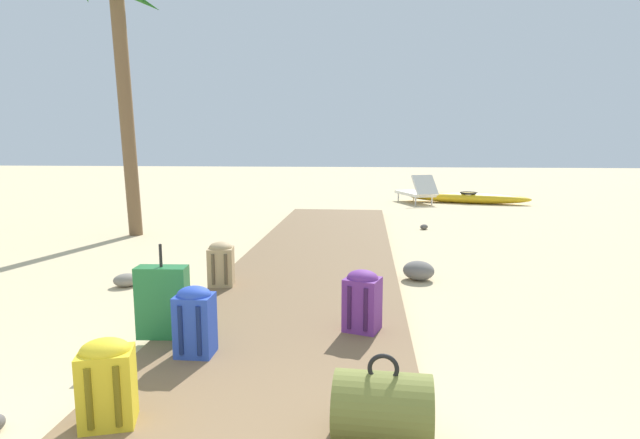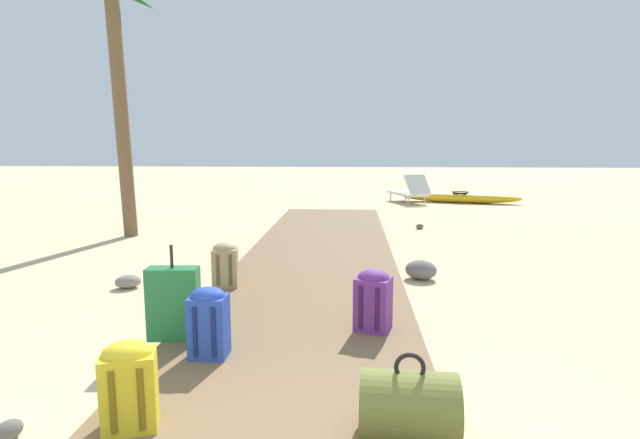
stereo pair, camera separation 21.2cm
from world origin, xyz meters
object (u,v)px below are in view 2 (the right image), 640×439
(lounge_chair, at_px, (410,191))
(kayak, at_px, (460,197))
(backpack_tan, at_px, (225,263))
(backpack_blue, at_px, (209,320))
(backpack_yellow, at_px, (129,383))
(suitcase_green, at_px, (174,303))
(duffel_bag_olive, at_px, (409,406))
(backpack_purple, at_px, (373,298))

(lounge_chair, height_order, kayak, lounge_chair)
(backpack_tan, xyz_separation_m, kayak, (4.40, 8.83, -0.18))
(kayak, bearing_deg, backpack_blue, -110.87)
(backpack_yellow, distance_m, suitcase_green, 1.28)
(duffel_bag_olive, xyz_separation_m, backpack_purple, (-0.12, 1.57, 0.08))
(backpack_yellow, bearing_deg, backpack_tan, 93.61)
(backpack_yellow, height_order, lounge_chair, lounge_chair)
(backpack_yellow, height_order, kayak, backpack_yellow)
(backpack_blue, relative_size, lounge_chair, 0.32)
(suitcase_green, height_order, backpack_tan, suitcase_green)
(suitcase_green, relative_size, lounge_chair, 0.47)
(lounge_chair, bearing_deg, suitcase_green, -106.52)
(lounge_chair, bearing_deg, backpack_yellow, -103.79)
(backpack_blue, bearing_deg, backpack_purple, 26.50)
(suitcase_green, distance_m, kayak, 11.25)
(duffel_bag_olive, height_order, backpack_tan, backpack_tan)
(backpack_blue, xyz_separation_m, duffel_bag_olive, (1.34, -0.96, -0.09))
(backpack_blue, relative_size, backpack_purple, 1.01)
(backpack_yellow, height_order, suitcase_green, suitcase_green)
(suitcase_green, height_order, duffel_bag_olive, suitcase_green)
(duffel_bag_olive, distance_m, backpack_purple, 1.58)
(backpack_yellow, relative_size, backpack_tan, 1.03)
(backpack_blue, bearing_deg, backpack_yellow, -99.94)
(duffel_bag_olive, xyz_separation_m, lounge_chair, (1.29, 11.43, 0.06))
(backpack_blue, xyz_separation_m, lounge_chair, (2.64, 10.46, -0.03))
(backpack_tan, bearing_deg, lounge_chair, 70.99)
(suitcase_green, xyz_separation_m, lounge_chair, (3.01, 10.15, -0.04))
(backpack_blue, distance_m, kayak, 11.40)
(backpack_purple, bearing_deg, backpack_yellow, -131.66)
(backpack_purple, xyz_separation_m, kayak, (2.84, 10.04, -0.20))
(lounge_chair, bearing_deg, backpack_purple, -98.17)
(backpack_yellow, xyz_separation_m, duffel_bag_olive, (1.51, -0.01, -0.08))
(duffel_bag_olive, relative_size, lounge_chair, 0.32)
(backpack_tan, bearing_deg, backpack_blue, -79.40)
(suitcase_green, distance_m, backpack_purple, 1.62)
(duffel_bag_olive, xyz_separation_m, kayak, (2.72, 11.61, -0.12))
(duffel_bag_olive, bearing_deg, suitcase_green, 143.27)
(backpack_blue, relative_size, backpack_tan, 1.07)
(backpack_blue, bearing_deg, kayak, 69.13)
(backpack_yellow, relative_size, suitcase_green, 0.65)
(backpack_blue, height_order, lounge_chair, lounge_chair)
(backpack_yellow, height_order, duffel_bag_olive, backpack_yellow)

